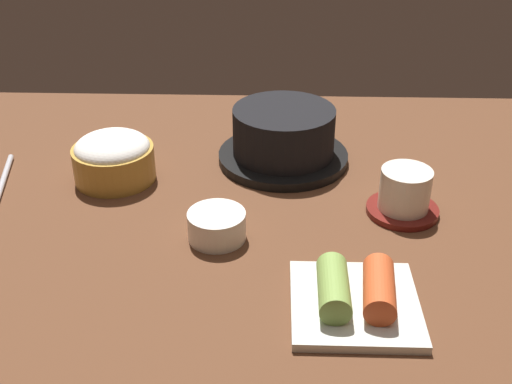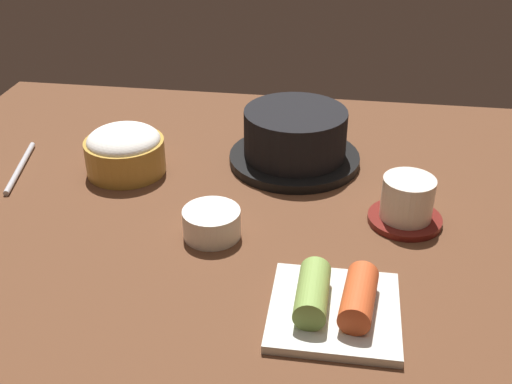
{
  "view_description": "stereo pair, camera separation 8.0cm",
  "coord_description": "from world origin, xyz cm",
  "px_view_note": "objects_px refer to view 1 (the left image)",
  "views": [
    {
      "loc": [
        4.23,
        -70.89,
        45.34
      ],
      "look_at": [
        2.0,
        -2.0,
        5.0
      ],
      "focal_mm": 44.61,
      "sensor_mm": 36.0,
      "label": 1
    },
    {
      "loc": [
        12.18,
        -70.17,
        45.34
      ],
      "look_at": [
        2.0,
        -2.0,
        5.0
      ],
      "focal_mm": 44.61,
      "sensor_mm": 36.0,
      "label": 2
    }
  ],
  "objects_px": {
    "rice_bowl": "(113,157)",
    "kimchi_plate": "(355,296)",
    "stone_pot": "(284,136)",
    "banchan_cup_center": "(217,225)",
    "tea_cup_with_saucer": "(404,193)"
  },
  "relations": [
    {
      "from": "stone_pot",
      "to": "banchan_cup_center",
      "type": "xyz_separation_m",
      "value": [
        -0.08,
        -0.2,
        -0.02
      ]
    },
    {
      "from": "kimchi_plate",
      "to": "stone_pot",
      "type": "bearing_deg",
      "value": 102.46
    },
    {
      "from": "stone_pot",
      "to": "rice_bowl",
      "type": "bearing_deg",
      "value": -165.24
    },
    {
      "from": "stone_pot",
      "to": "rice_bowl",
      "type": "height_order",
      "value": "stone_pot"
    },
    {
      "from": "rice_bowl",
      "to": "kimchi_plate",
      "type": "relative_size",
      "value": 0.85
    },
    {
      "from": "banchan_cup_center",
      "to": "kimchi_plate",
      "type": "distance_m",
      "value": 0.2
    },
    {
      "from": "banchan_cup_center",
      "to": "rice_bowl",
      "type": "bearing_deg",
      "value": 137.42
    },
    {
      "from": "rice_bowl",
      "to": "kimchi_plate",
      "type": "xyz_separation_m",
      "value": [
        0.31,
        -0.26,
        -0.02
      ]
    },
    {
      "from": "stone_pot",
      "to": "tea_cup_with_saucer",
      "type": "height_order",
      "value": "stone_pot"
    },
    {
      "from": "stone_pot",
      "to": "kimchi_plate",
      "type": "xyz_separation_m",
      "value": [
        0.07,
        -0.33,
        -0.02
      ]
    },
    {
      "from": "rice_bowl",
      "to": "banchan_cup_center",
      "type": "xyz_separation_m",
      "value": [
        0.15,
        -0.14,
        -0.02
      ]
    },
    {
      "from": "stone_pot",
      "to": "tea_cup_with_saucer",
      "type": "bearing_deg",
      "value": -42.54
    },
    {
      "from": "stone_pot",
      "to": "banchan_cup_center",
      "type": "height_order",
      "value": "stone_pot"
    },
    {
      "from": "stone_pot",
      "to": "kimchi_plate",
      "type": "relative_size",
      "value": 1.45
    },
    {
      "from": "rice_bowl",
      "to": "banchan_cup_center",
      "type": "relative_size",
      "value": 1.6
    }
  ]
}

